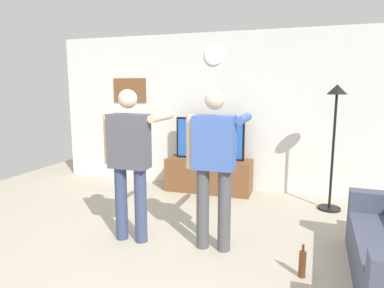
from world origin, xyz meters
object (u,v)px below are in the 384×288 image
Objects in this scene: framed_picture at (130,90)px; beverage_bottle at (302,264)px; person_standing_nearer_lamp at (130,156)px; person_standing_nearer_couch at (214,160)px; floor_lamp at (335,121)px; tv_stand at (209,175)px; wall_clock at (214,55)px; television at (210,139)px.

beverage_bottle is (3.16, -2.65, -1.59)m from framed_picture.
person_standing_nearer_lamp is 0.96m from person_standing_nearer_couch.
floor_lamp is 1.04× the size of person_standing_nearer_lamp.
floor_lamp is at bearing 52.27° from person_standing_nearer_couch.
framed_picture is at bearing 169.70° from tv_stand.
person_standing_nearer_couch is at bearing -46.34° from framed_picture.
tv_stand is at bearing 170.27° from floor_lamp.
floor_lamp is at bearing -17.88° from wall_clock.
television is 2.95m from beverage_bottle.
person_standing_nearer_lamp is at bearing -98.51° from wall_clock.
framed_picture is 3.62m from floor_lamp.
wall_clock reaches higher than tv_stand.
person_standing_nearer_couch is at bearing -73.57° from tv_stand.
beverage_bottle is at bearing -7.09° from person_standing_nearer_lamp.
television is 1.43m from wall_clock.
framed_picture is at bearing 140.06° from beverage_bottle.
television is 1.99m from floor_lamp.
wall_clock is 2.77m from person_standing_nearer_lamp.
person_standing_nearer_lamp reaches higher than tv_stand.
floor_lamp reaches higher than tv_stand.
wall_clock is at bearing 81.49° from person_standing_nearer_lamp.
television is at bearing 80.55° from person_standing_nearer_lamp.
framed_picture is 0.38× the size of person_standing_nearer_lamp.
floor_lamp is (1.92, -0.38, 0.38)m from television.
tv_stand is 0.80× the size of floor_lamp.
television is 0.68× the size of person_standing_nearer_couch.
person_standing_nearer_lamp is (1.26, -2.41, -0.72)m from framed_picture.
person_standing_nearer_lamp is (-2.28, -1.79, -0.30)m from floor_lamp.
person_standing_nearer_lamp reaches higher than beverage_bottle.
framed_picture is at bearing 133.66° from person_standing_nearer_couch.
tv_stand is at bearing 80.35° from person_standing_nearer_lamp.
tv_stand is 2.20m from floor_lamp.
tv_stand is 2.81m from beverage_bottle.
television is (0.00, 0.05, 0.63)m from tv_stand.
beverage_bottle is (0.94, -0.32, -0.87)m from person_standing_nearer_couch.
floor_lamp is (3.54, -0.62, -0.43)m from framed_picture.
floor_lamp reaches higher than television.
framed_picture reaches higher than floor_lamp.
wall_clock is at bearing 90.00° from tv_stand.
wall_clock is (0.00, 0.29, 2.04)m from tv_stand.
person_standing_nearer_lamp is at bearing -99.45° from television.
tv_stand is 4.37× the size of wall_clock.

